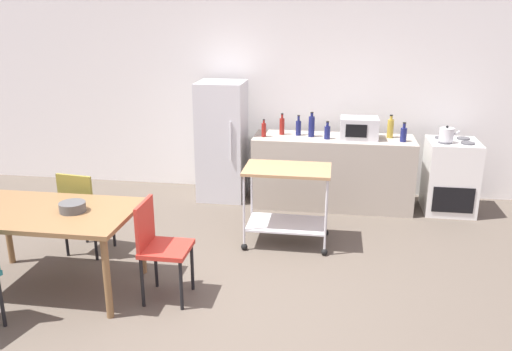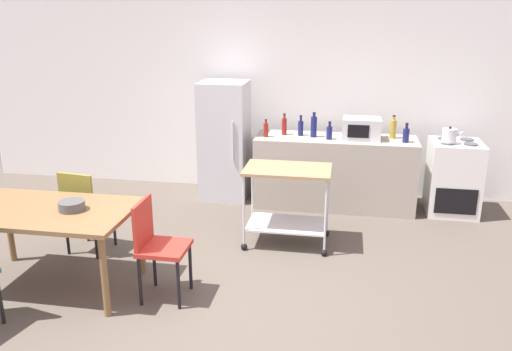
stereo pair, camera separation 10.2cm
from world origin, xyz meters
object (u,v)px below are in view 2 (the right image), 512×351
Objects in this scene: fruit_bowl at (72,206)px; chair_red at (157,242)px; bottle_sesame_oil at (329,132)px; microwave at (361,128)px; kettle at (449,135)px; dining_table at (48,217)px; bottle_soy_sauce at (284,126)px; chair_olive at (85,206)px; stove_oven at (453,178)px; bottle_hot_sauce at (314,126)px; bottle_soda at (266,130)px; refrigerator at (225,141)px; bottle_sparkling_water at (406,135)px; kitchen_cart at (287,193)px; bottle_vinegar at (393,129)px; bottle_olive_oil at (301,128)px.

chair_red is at bearing -2.40° from fruit_bowl.
chair_red is 2.83m from bottle_sesame_oil.
kettle is (1.03, -0.07, -0.03)m from microwave.
dining_table is 1.02m from chair_red.
bottle_soy_sauce reaches higher than fruit_bowl.
chair_olive is 0.97× the size of stove_oven.
microwave is 1.92× the size of kettle.
kettle reaches higher than stove_oven.
fruit_bowl is (0.26, -0.68, 0.27)m from chair_olive.
bottle_soda is at bearing -170.74° from bottle_hot_sauce.
dining_table is 3.26× the size of microwave.
refrigerator is at bearing 161.17° from bottle_soda.
dining_table is at bearing -147.09° from kettle.
bottle_hot_sauce reaches higher than bottle_sparkling_water.
bottle_soy_sauce reaches higher than microwave.
bottle_soda reaches higher than kitchen_cart.
refrigerator is at bearing 175.04° from bottle_hot_sauce.
refrigerator reaches higher than kettle.
dining_table is 0.97× the size of refrigerator.
bottle_sparkling_water reaches higher than dining_table.
bottle_vinegar is (3.13, 2.61, 0.35)m from dining_table.
bottle_sesame_oil is at bearing -166.82° from microwave.
chair_red reaches higher than fruit_bowl.
microwave is 2.04× the size of fruit_bowl.
bottle_soy_sauce reaches higher than chair_olive.
fruit_bowl is at bearing -121.10° from bottle_soy_sauce.
microwave is at bearing 44.87° from fruit_bowl.
dining_table is 6.78× the size of bottle_sesame_oil.
bottle_olive_oil is at bearing 158.39° from bottle_sesame_oil.
bottle_soy_sauce is (0.79, -0.04, 0.24)m from refrigerator.
stove_oven is 4.16× the size of bottle_sesame_oil.
dining_table is 3.34m from bottle_hot_sauce.
bottle_soy_sauce reaches higher than dining_table.
fruit_bowl is (0.23, 0.01, 0.12)m from dining_table.
kitchen_cart is at bearing -130.71° from bottle_vinegar.
bottle_vinegar is at bearing -38.65° from chair_red.
bottle_hot_sauce is at bearing -179.33° from stove_oven.
refrigerator is at bearing 69.28° from dining_table.
bottle_soda is 0.26m from bottle_soy_sauce.
chair_red is 0.82m from fruit_bowl.
chair_olive is at bearing -133.86° from bottle_soy_sauce.
fruit_bowl is at bearing 118.59° from chair_olive.
refrigerator is at bearing -110.30° from chair_olive.
bottle_sesame_oil is 0.92× the size of kettle.
chair_olive is 0.57× the size of refrigerator.
microwave reaches higher than dining_table.
bottle_sparkling_water is at bearing -53.22° from bottle_vinegar.
refrigerator is 1.70× the size of kitchen_cart.
microwave is 0.40m from bottle_vinegar.
bottle_sesame_oil is at bearing 48.59° from fruit_bowl.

